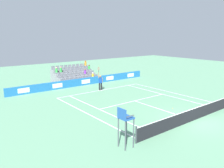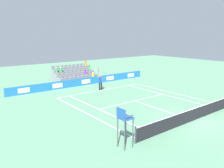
# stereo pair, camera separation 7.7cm
# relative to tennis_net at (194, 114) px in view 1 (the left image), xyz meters

# --- Properties ---
(ground_plane) EXTENTS (80.00, 80.00, 0.00)m
(ground_plane) POSITION_rel_tennis_net_xyz_m (0.00, 0.00, -0.49)
(ground_plane) COLOR #669E77
(line_baseline) EXTENTS (10.97, 0.10, 0.01)m
(line_baseline) POSITION_rel_tennis_net_xyz_m (0.00, -11.89, -0.49)
(line_baseline) COLOR white
(line_baseline) RESTS_ON ground
(line_service) EXTENTS (8.23, 0.10, 0.01)m
(line_service) POSITION_rel_tennis_net_xyz_m (0.00, -6.40, -0.49)
(line_service) COLOR white
(line_service) RESTS_ON ground
(line_centre_service) EXTENTS (0.10, 6.40, 0.01)m
(line_centre_service) POSITION_rel_tennis_net_xyz_m (0.00, -3.20, -0.49)
(line_centre_service) COLOR white
(line_centre_service) RESTS_ON ground
(line_singles_sideline_left) EXTENTS (0.10, 11.89, 0.01)m
(line_singles_sideline_left) POSITION_rel_tennis_net_xyz_m (4.12, -5.95, -0.49)
(line_singles_sideline_left) COLOR white
(line_singles_sideline_left) RESTS_ON ground
(line_singles_sideline_right) EXTENTS (0.10, 11.89, 0.01)m
(line_singles_sideline_right) POSITION_rel_tennis_net_xyz_m (-4.12, -5.95, -0.49)
(line_singles_sideline_right) COLOR white
(line_singles_sideline_right) RESTS_ON ground
(line_doubles_sideline_left) EXTENTS (0.10, 11.89, 0.01)m
(line_doubles_sideline_left) POSITION_rel_tennis_net_xyz_m (5.49, -5.95, -0.49)
(line_doubles_sideline_left) COLOR white
(line_doubles_sideline_left) RESTS_ON ground
(line_doubles_sideline_right) EXTENTS (0.10, 11.89, 0.01)m
(line_doubles_sideline_right) POSITION_rel_tennis_net_xyz_m (-5.49, -5.95, -0.49)
(line_doubles_sideline_right) COLOR white
(line_doubles_sideline_right) RESTS_ON ground
(line_centre_mark) EXTENTS (0.10, 0.20, 0.01)m
(line_centre_mark) POSITION_rel_tennis_net_xyz_m (0.00, -11.79, -0.49)
(line_centre_mark) COLOR white
(line_centre_mark) RESTS_ON ground
(sponsor_barrier) EXTENTS (19.19, 0.22, 0.91)m
(sponsor_barrier) POSITION_rel_tennis_net_xyz_m (-0.00, -15.43, -0.04)
(sponsor_barrier) COLOR #1E66AD
(sponsor_barrier) RESTS_ON ground
(tennis_net) EXTENTS (11.97, 0.10, 1.07)m
(tennis_net) POSITION_rel_tennis_net_xyz_m (0.00, 0.00, 0.00)
(tennis_net) COLOR #33383D
(tennis_net) RESTS_ON ground
(tennis_player) EXTENTS (0.53, 0.37, 2.85)m
(tennis_player) POSITION_rel_tennis_net_xyz_m (0.24, -11.77, 0.50)
(tennis_player) COLOR black
(tennis_player) RESTS_ON ground
(umpire_chair) EXTENTS (0.70, 0.70, 2.34)m
(umpire_chair) POSITION_rel_tennis_net_xyz_m (6.76, -0.05, 1.03)
(umpire_chair) COLOR #474C54
(umpire_chair) RESTS_ON ground
(stadium_stand) EXTENTS (5.58, 3.80, 2.63)m
(stadium_stand) POSITION_rel_tennis_net_xyz_m (-0.01, -18.38, 0.19)
(stadium_stand) COLOR gray
(stadium_stand) RESTS_ON ground
(loose_tennis_ball) EXTENTS (0.07, 0.07, 0.07)m
(loose_tennis_ball) POSITION_rel_tennis_net_xyz_m (-0.96, -2.67, -0.46)
(loose_tennis_ball) COLOR #D1E533
(loose_tennis_ball) RESTS_ON ground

